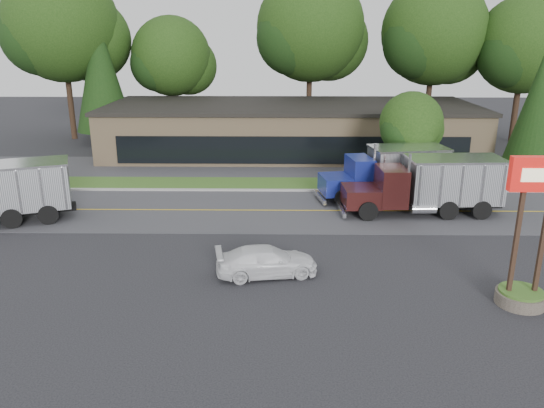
{
  "coord_description": "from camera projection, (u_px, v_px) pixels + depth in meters",
  "views": [
    {
      "loc": [
        0.98,
        -21.37,
        10.15
      ],
      "look_at": [
        0.61,
        4.68,
        1.8
      ],
      "focal_mm": 35.0,
      "sensor_mm": 36.0,
      "label": 1
    }
  ],
  "objects": [
    {
      "name": "grass_verge",
      "position": [
        266.0,
        184.0,
        37.74
      ],
      "size": [
        60.0,
        3.4,
        0.03
      ],
      "primitive_type": "cube",
      "color": "#3F6623",
      "rests_on": "ground"
    },
    {
      "name": "tree_far_e",
      "position": [
        525.0,
        49.0,
        50.07
      ],
      "size": [
        9.69,
        9.12,
        13.82
      ],
      "color": "#382619",
      "rests_on": "ground"
    },
    {
      "name": "road",
      "position": [
        263.0,
        210.0,
        32.03
      ],
      "size": [
        60.0,
        8.0,
        0.02
      ],
      "primitive_type": "cube",
      "color": "#49494E",
      "rests_on": "ground"
    },
    {
      "name": "center_line",
      "position": [
        263.0,
        210.0,
        32.03
      ],
      "size": [
        60.0,
        0.12,
        0.01
      ],
      "primitive_type": "cube",
      "color": "gold",
      "rests_on": "ground"
    },
    {
      "name": "evergreen_right",
      "position": [
        539.0,
        105.0,
        38.73
      ],
      "size": [
        4.19,
        4.19,
        9.52
      ],
      "color": "#382619",
      "rests_on": "ground"
    },
    {
      "name": "dump_truck_blue",
      "position": [
        390.0,
        172.0,
        33.79
      ],
      "size": [
        8.28,
        3.86,
        3.36
      ],
      "rotation": [
        0.0,
        0.0,
        3.31
      ],
      "color": "black",
      "rests_on": "ground"
    },
    {
      "name": "strip_mall",
      "position": [
        291.0,
        130.0,
        47.58
      ],
      "size": [
        32.0,
        12.0,
        4.0
      ],
      "primitive_type": "cube",
      "color": "tan",
      "rests_on": "ground"
    },
    {
      "name": "far_parking",
      "position": [
        267.0,
        167.0,
        42.5
      ],
      "size": [
        60.0,
        7.0,
        0.02
      ],
      "primitive_type": "cube",
      "color": "#49494E",
      "rests_on": "ground"
    },
    {
      "name": "dump_truck_maroon",
      "position": [
        432.0,
        184.0,
        30.97
      ],
      "size": [
        9.4,
        3.05,
        3.36
      ],
      "rotation": [
        0.0,
        0.0,
        3.19
      ],
      "color": "black",
      "rests_on": "ground"
    },
    {
      "name": "bilo_sign",
      "position": [
        527.0,
        257.0,
        20.32
      ],
      "size": [
        2.2,
        1.9,
        5.95
      ],
      "color": "#6B6054",
      "rests_on": "ground"
    },
    {
      "name": "tree_far_d",
      "position": [
        435.0,
        37.0,
        51.77
      ],
      "size": [
        10.86,
        10.22,
        15.49
      ],
      "color": "#382619",
      "rests_on": "ground"
    },
    {
      "name": "tree_verge",
      "position": [
        412.0,
        126.0,
        36.39
      ],
      "size": [
        4.57,
        4.3,
        6.52
      ],
      "color": "#382619",
      "rests_on": "ground"
    },
    {
      "name": "tree_far_a",
      "position": [
        65.0,
        30.0,
        51.12
      ],
      "size": [
        11.55,
        10.87,
        16.48
      ],
      "color": "#382619",
      "rests_on": "ground"
    },
    {
      "name": "tree_far_c",
      "position": [
        312.0,
        33.0,
        52.76
      ],
      "size": [
        11.34,
        10.67,
        16.17
      ],
      "color": "#382619",
      "rests_on": "ground"
    },
    {
      "name": "curb",
      "position": [
        265.0,
        191.0,
        36.03
      ],
      "size": [
        60.0,
        0.3,
        0.12
      ],
      "primitive_type": "cube",
      "color": "#9E9E99",
      "rests_on": "ground"
    },
    {
      "name": "tree_far_b",
      "position": [
        173.0,
        60.0,
        53.72
      ],
      "size": [
        8.44,
        7.94,
        12.04
      ],
      "color": "#382619",
      "rests_on": "ground"
    },
    {
      "name": "ground",
      "position": [
        257.0,
        275.0,
        23.46
      ],
      "size": [
        140.0,
        140.0,
        0.0
      ],
      "primitive_type": "plane",
      "color": "#35353A",
      "rests_on": "ground"
    },
    {
      "name": "rally_car",
      "position": [
        267.0,
        261.0,
        23.29
      ],
      "size": [
        4.71,
        2.59,
        1.29
      ],
      "primitive_type": "imported",
      "rotation": [
        0.0,
        0.0,
        1.75
      ],
      "color": "white",
      "rests_on": "ground"
    },
    {
      "name": "evergreen_left",
      "position": [
        101.0,
        72.0,
        50.2
      ],
      "size": [
        5.38,
        5.38,
        12.22
      ],
      "color": "#382619",
      "rests_on": "ground"
    }
  ]
}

